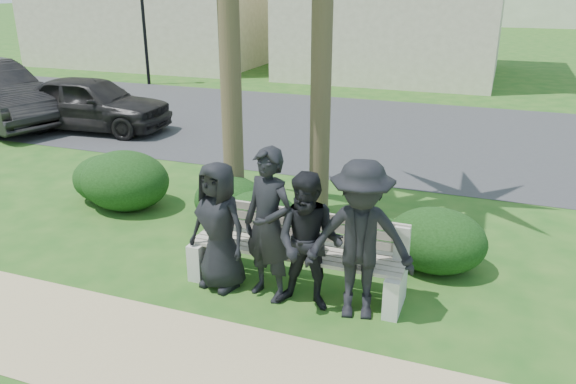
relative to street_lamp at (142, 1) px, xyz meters
name	(u,v)px	position (x,y,z in m)	size (l,w,h in m)	color
ground	(216,271)	(9.00, -12.00, -2.94)	(160.00, 160.00, 0.00)	#1D5117
footpath	(135,350)	(9.00, -13.80, -2.94)	(30.00, 1.60, 0.01)	tan
asphalt_street	(360,130)	(9.00, -4.00, -2.94)	(160.00, 8.00, 0.01)	#2D2D30
street_lamp	(142,1)	(0.00, 0.00, 0.00)	(0.36, 0.36, 4.29)	black
park_bench	(296,257)	(10.12, -12.01, -2.52)	(2.66, 0.61, 0.93)	#9D9284
man_a	(219,226)	(9.24, -12.29, -2.13)	(0.79, 0.51, 1.62)	black
man_b	(268,225)	(9.89, -12.31, -2.01)	(0.68, 0.45, 1.86)	black
man_c	(309,243)	(10.41, -12.38, -2.12)	(0.80, 0.62, 1.65)	black
man_d	(360,241)	(10.99, -12.34, -2.02)	(1.20, 0.69, 1.86)	black
hedge_a	(109,177)	(6.10, -10.34, -2.52)	(1.29, 1.06, 0.84)	black
hedge_b	(125,179)	(6.54, -10.49, -2.45)	(1.52, 1.26, 0.99)	black
hedge_c	(230,199)	(8.47, -10.45, -2.56)	(1.17, 0.97, 0.76)	black
hedge_d	(261,215)	(9.17, -10.87, -2.57)	(1.15, 0.95, 0.75)	black
hedge_e	(383,239)	(10.98, -10.90, -2.64)	(0.94, 0.78, 0.61)	black
hedge_f	(437,238)	(11.68, -10.88, -2.52)	(1.30, 1.08, 0.85)	black
car_a	(91,103)	(2.57, -6.37, -2.25)	(1.63, 4.06, 1.38)	black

